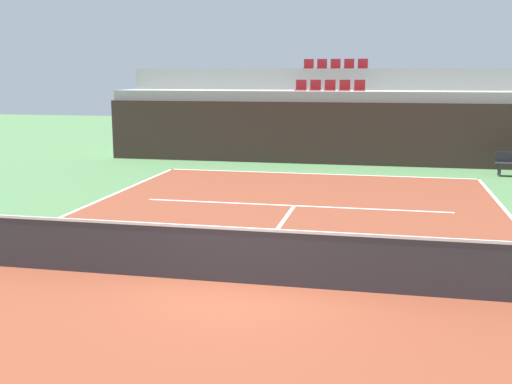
% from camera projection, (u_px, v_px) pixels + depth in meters
% --- Properties ---
extents(ground_plane, '(80.00, 80.00, 0.00)m').
position_uv_depth(ground_plane, '(238.00, 284.00, 10.41)').
color(ground_plane, '#477042').
extents(court_surface, '(11.00, 24.00, 0.01)m').
position_uv_depth(court_surface, '(238.00, 283.00, 10.41)').
color(court_surface, brown).
rests_on(court_surface, ground_plane).
extents(baseline_far, '(11.00, 0.10, 0.00)m').
position_uv_depth(baseline_far, '(317.00, 174.00, 21.89)').
color(baseline_far, white).
rests_on(baseline_far, court_surface).
extents(service_line_far, '(8.26, 0.10, 0.00)m').
position_uv_depth(service_line_far, '(294.00, 206.00, 16.56)').
color(service_line_far, white).
rests_on(service_line_far, court_surface).
extents(centre_service_line, '(0.10, 6.40, 0.00)m').
position_uv_depth(centre_service_line, '(273.00, 235.00, 13.48)').
color(centre_service_line, white).
rests_on(centre_service_line, court_surface).
extents(back_wall, '(17.88, 0.30, 2.43)m').
position_uv_depth(back_wall, '(326.00, 133.00, 24.20)').
color(back_wall, '#33231E').
rests_on(back_wall, ground_plane).
extents(stands_tier_lower, '(17.88, 2.40, 2.84)m').
position_uv_depth(stands_tier_lower, '(329.00, 125.00, 25.46)').
color(stands_tier_lower, '#9E9E99').
rests_on(stands_tier_lower, ground_plane).
extents(stands_tier_upper, '(17.88, 2.40, 3.74)m').
position_uv_depth(stands_tier_upper, '(334.00, 111.00, 27.68)').
color(stands_tier_upper, '#9E9E99').
rests_on(stands_tier_upper, ground_plane).
extents(seating_row_lower, '(2.84, 0.44, 0.44)m').
position_uv_depth(seating_row_lower, '(330.00, 88.00, 25.26)').
color(seating_row_lower, maroon).
rests_on(seating_row_lower, stands_tier_lower).
extents(seating_row_upper, '(2.84, 0.44, 0.44)m').
position_uv_depth(seating_row_upper, '(335.00, 66.00, 27.40)').
color(seating_row_upper, maroon).
rests_on(seating_row_upper, stands_tier_upper).
extents(tennis_net, '(11.08, 0.08, 1.07)m').
position_uv_depth(tennis_net, '(238.00, 255.00, 10.31)').
color(tennis_net, black).
rests_on(tennis_net, court_surface).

